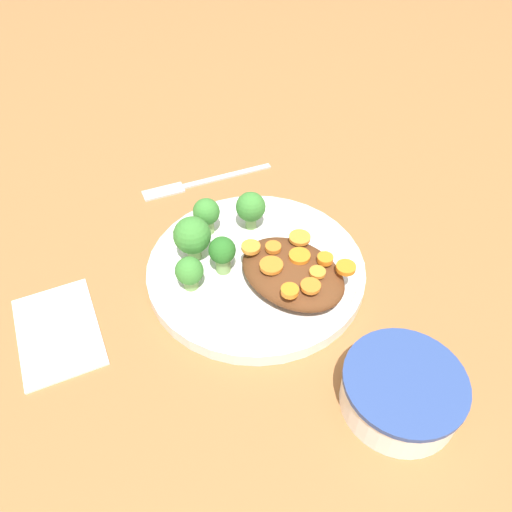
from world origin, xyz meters
TOP-DOWN VIEW (x-y plane):
  - ground_plane at (0.00, 0.00)m, footprint 4.00×4.00m
  - plate at (0.00, 0.00)m, footprint 0.27×0.27m
  - dip_bowl at (-0.23, 0.03)m, footprint 0.12×0.12m
  - stew_mound at (-0.05, -0.01)m, footprint 0.13×0.10m
  - broccoli_floret_0 at (0.09, -0.00)m, footprint 0.04×0.04m
  - broccoli_floret_1 at (0.07, 0.04)m, footprint 0.05×0.05m
  - broccoli_floret_2 at (0.03, 0.08)m, footprint 0.03×0.03m
  - broccoli_floret_3 at (0.05, -0.05)m, footprint 0.04×0.04m
  - broccoli_floret_4 at (0.02, 0.03)m, footprint 0.03×0.03m
  - carrot_slice_0 at (-0.04, 0.01)m, footprint 0.03×0.03m
  - carrot_slice_1 at (-0.03, -0.04)m, footprint 0.03×0.03m
  - carrot_slice_2 at (-0.00, 0.01)m, footprint 0.02×0.02m
  - carrot_slice_3 at (-0.05, -0.02)m, footprint 0.03×0.03m
  - carrot_slice_4 at (-0.09, 0.01)m, footprint 0.02×0.02m
  - carrot_slice_5 at (-0.08, -0.04)m, footprint 0.02×0.02m
  - carrot_slice_6 at (-0.02, -0.01)m, footprint 0.02×0.02m
  - carrot_slice_7 at (-0.08, -0.01)m, footprint 0.02×0.02m
  - carrot_slice_8 at (-0.10, -0.04)m, footprint 0.02×0.02m
  - carrot_slice_9 at (-0.08, 0.03)m, footprint 0.02×0.02m
  - fork at (0.20, -0.07)m, footprint 0.10×0.20m
  - napkin at (0.10, 0.22)m, footprint 0.16×0.13m

SIDE VIEW (x-z plane):
  - ground_plane at x=0.00m, z-range 0.00..0.00m
  - fork at x=0.20m, z-range 0.00..0.01m
  - napkin at x=0.10m, z-range 0.00..0.01m
  - plate at x=0.00m, z-range 0.00..0.02m
  - dip_bowl at x=-0.23m, z-range 0.00..0.05m
  - stew_mound at x=-0.05m, z-range 0.02..0.05m
  - broccoli_floret_2 at x=0.03m, z-range 0.02..0.06m
  - broccoli_floret_4 at x=0.02m, z-range 0.02..0.07m
  - broccoli_floret_0 at x=0.09m, z-range 0.02..0.07m
  - broccoli_floret_3 at x=0.05m, z-range 0.02..0.08m
  - broccoli_floret_1 at x=0.07m, z-range 0.02..0.08m
  - carrot_slice_7 at x=-0.08m, z-range 0.05..0.06m
  - carrot_slice_1 at x=-0.03m, z-range 0.05..0.06m
  - carrot_slice_4 at x=-0.09m, z-range 0.05..0.06m
  - carrot_slice_0 at x=-0.04m, z-range 0.05..0.06m
  - carrot_slice_3 at x=-0.05m, z-range 0.05..0.06m
  - carrot_slice_2 at x=0.00m, z-range 0.05..0.06m
  - carrot_slice_6 at x=-0.02m, z-range 0.05..0.06m
  - carrot_slice_8 at x=-0.10m, z-range 0.05..0.06m
  - carrot_slice_9 at x=-0.08m, z-range 0.05..0.06m
  - carrot_slice_5 at x=-0.08m, z-range 0.05..0.06m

